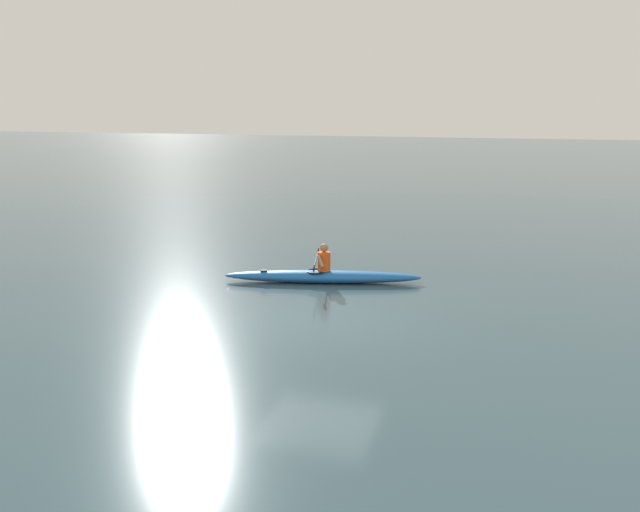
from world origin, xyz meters
TOP-DOWN VIEW (x-y plane):
  - ground_plane at (0.00, 0.00)m, footprint 160.00×160.00m
  - kayak at (0.76, -2.76)m, footprint 5.02×1.76m
  - kayaker at (0.74, -2.77)m, footprint 0.66×2.30m

SIDE VIEW (x-z plane):
  - ground_plane at x=0.00m, z-range 0.00..0.00m
  - kayak at x=0.76m, z-range 0.00..0.31m
  - kayaker at x=0.74m, z-range 0.26..0.96m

